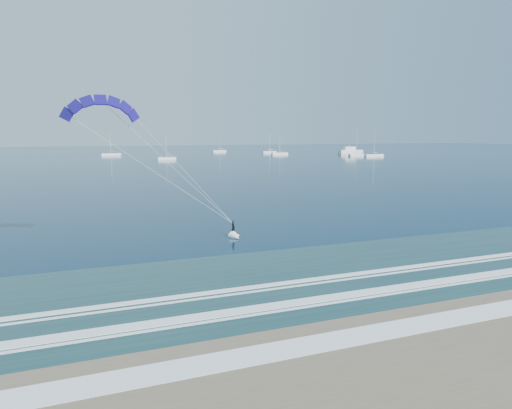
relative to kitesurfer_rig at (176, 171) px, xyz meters
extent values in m
plane|color=#07273F|center=(9.99, -22.78, -7.81)|extent=(900.00, 900.00, 0.00)
cube|color=#1E423F|center=(9.99, -14.78, -7.80)|extent=(600.00, 22.00, 0.03)
cube|color=white|center=(9.99, -21.28, -7.78)|extent=(600.00, 0.90, 0.07)
cube|color=white|center=(9.99, -17.28, -7.78)|extent=(600.00, 1.10, 0.07)
cube|color=white|center=(9.99, -13.28, -7.78)|extent=(600.00, 0.70, 0.07)
cube|color=white|center=(9.99, -23.28, -7.71)|extent=(600.00, 2.00, 0.02)
cube|color=gold|center=(7.05, 4.00, -7.78)|extent=(1.33, 0.43, 0.08)
imported|color=black|center=(7.05, 4.00, -6.91)|extent=(0.44, 0.63, 1.64)
cone|color=white|center=(6.90, 2.70, -7.73)|extent=(1.31, 1.74, 1.10)
cube|color=white|center=(141.38, 188.16, -6.72)|extent=(14.85, 3.96, 2.18)
cube|color=white|center=(140.38, 188.16, -4.65)|extent=(6.93, 3.17, 1.98)
cylinder|color=silver|center=(140.38, 188.16, -2.66)|extent=(0.16, 0.16, 2.00)
cube|color=white|center=(7.69, 212.67, -7.21)|extent=(9.66, 2.40, 1.20)
cylinder|color=silver|center=(7.69, 212.67, -0.77)|extent=(0.18, 0.18, 11.69)
cylinder|color=silver|center=(8.89, 212.67, -5.81)|extent=(2.60, 0.12, 0.12)
cube|color=white|center=(27.90, 160.78, -7.21)|extent=(7.89, 2.40, 1.20)
cylinder|color=silver|center=(27.90, 160.78, -1.68)|extent=(0.18, 0.18, 9.87)
cylinder|color=silver|center=(29.10, 160.78, -5.81)|extent=(2.60, 0.12, 0.12)
cube|color=white|center=(75.81, 238.67, -7.21)|extent=(8.49, 2.40, 1.20)
cylinder|color=silver|center=(75.81, 238.67, -1.43)|extent=(0.18, 0.18, 10.37)
cylinder|color=silver|center=(77.01, 238.67, -5.81)|extent=(2.60, 0.12, 0.12)
cube|color=white|center=(96.40, 190.07, -7.21)|extent=(9.32, 2.40, 1.20)
cylinder|color=silver|center=(96.40, 190.07, -0.89)|extent=(0.18, 0.18, 11.44)
cylinder|color=silver|center=(97.60, 190.07, -5.81)|extent=(2.60, 0.12, 0.12)
cube|color=white|center=(132.77, 153.15, -7.21)|extent=(10.54, 2.40, 1.20)
cylinder|color=silver|center=(132.77, 153.15, -0.20)|extent=(0.18, 0.18, 12.83)
cylinder|color=silver|center=(133.97, 153.15, -5.81)|extent=(2.60, 0.12, 0.12)
cube|color=white|center=(99.42, 211.97, -7.21)|extent=(8.77, 2.40, 1.20)
cylinder|color=silver|center=(99.42, 211.97, -1.17)|extent=(0.18, 0.18, 10.89)
cylinder|color=silver|center=(100.62, 211.97, -5.81)|extent=(2.60, 0.12, 0.12)
cube|color=white|center=(126.19, 159.06, -7.21)|extent=(8.65, 2.40, 1.20)
cylinder|color=silver|center=(126.19, 159.06, -0.49)|extent=(0.18, 0.18, 12.25)
cylinder|color=silver|center=(127.39, 159.06, -5.81)|extent=(2.60, 0.12, 0.12)
camera|label=1|loc=(-8.75, -43.67, 3.46)|focal=32.00mm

